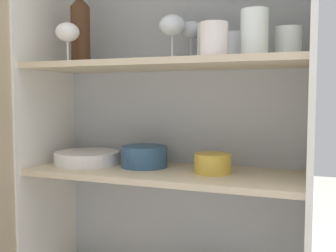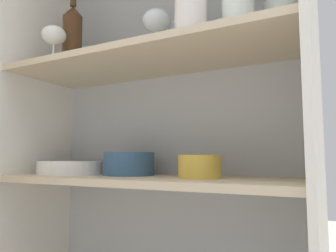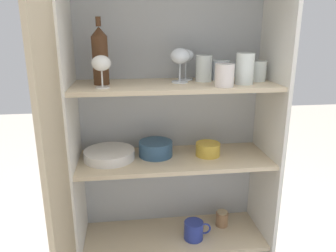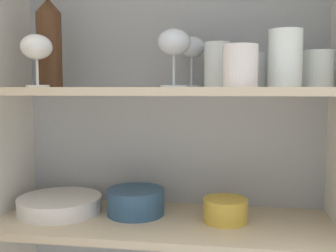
% 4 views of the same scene
% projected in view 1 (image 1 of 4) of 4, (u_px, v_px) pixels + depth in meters
% --- Properties ---
extents(cupboard_back_panel, '(0.95, 0.02, 1.51)m').
position_uv_depth(cupboard_back_panel, '(180.00, 155.00, 1.48)').
color(cupboard_back_panel, '#B2B7BC').
rests_on(cupboard_back_panel, ground_plane).
extents(cupboard_side_left, '(0.02, 0.36, 1.51)m').
position_uv_depth(cupboard_side_left, '(48.00, 155.00, 1.49)').
color(cupboard_side_left, white).
rests_on(cupboard_side_left, ground_plane).
extents(cupboard_side_right, '(0.02, 0.36, 1.51)m').
position_uv_depth(cupboard_side_right, '(310.00, 172.00, 1.16)').
color(cupboard_side_right, white).
rests_on(cupboard_side_right, ground_plane).
extents(shelf_board_middle, '(0.92, 0.33, 0.02)m').
position_uv_depth(shelf_board_middle, '(163.00, 173.00, 1.33)').
color(shelf_board_middle, beige).
extents(shelf_board_upper, '(0.92, 0.33, 0.02)m').
position_uv_depth(shelf_board_upper, '(163.00, 65.00, 1.30)').
color(shelf_board_upper, beige).
extents(tumbler_glass_0, '(0.08, 0.08, 0.14)m').
position_uv_depth(tumbler_glass_0, '(254.00, 33.00, 1.13)').
color(tumbler_glass_0, white).
rests_on(tumbler_glass_0, shelf_board_upper).
extents(tumbler_glass_1, '(0.08, 0.08, 0.12)m').
position_uv_depth(tumbler_glass_1, '(209.00, 43.00, 1.28)').
color(tumbler_glass_1, white).
rests_on(tumbler_glass_1, shelf_board_upper).
extents(tumbler_glass_2, '(0.08, 0.08, 0.09)m').
position_uv_depth(tumbler_glass_2, '(237.00, 47.00, 1.28)').
color(tumbler_glass_2, white).
rests_on(tumbler_glass_2, shelf_board_upper).
extents(tumbler_glass_3, '(0.08, 0.08, 0.10)m').
position_uv_depth(tumbler_glass_3, '(214.00, 40.00, 1.12)').
color(tumbler_glass_3, silver).
rests_on(tumbler_glass_3, shelf_board_upper).
extents(tumbler_glass_4, '(0.08, 0.08, 0.09)m').
position_uv_depth(tumbler_glass_4, '(288.00, 43.00, 1.18)').
color(tumbler_glass_4, white).
rests_on(tumbler_glass_4, shelf_board_upper).
extents(wine_glass_0, '(0.08, 0.08, 0.15)m').
position_uv_depth(wine_glass_0, '(191.00, 33.00, 1.36)').
color(wine_glass_0, white).
rests_on(wine_glass_0, shelf_board_upper).
extents(wine_glass_1, '(0.09, 0.09, 0.16)m').
position_uv_depth(wine_glass_1, '(172.00, 28.00, 1.30)').
color(wine_glass_1, white).
rests_on(wine_glass_1, shelf_board_upper).
extents(wine_glass_2, '(0.08, 0.08, 0.14)m').
position_uv_depth(wine_glass_2, '(68.00, 34.00, 1.33)').
color(wine_glass_2, white).
rests_on(wine_glass_2, shelf_board_upper).
extents(wine_bottle, '(0.07, 0.07, 0.29)m').
position_uv_depth(wine_bottle, '(80.00, 30.00, 1.42)').
color(wine_bottle, '#4C2D19').
rests_on(wine_bottle, shelf_board_upper).
extents(plate_stack_white, '(0.24, 0.24, 0.04)m').
position_uv_depth(plate_stack_white, '(87.00, 158.00, 1.45)').
color(plate_stack_white, white).
rests_on(plate_stack_white, shelf_board_middle).
extents(mixing_bowl_large, '(0.16, 0.16, 0.07)m').
position_uv_depth(mixing_bowl_large, '(144.00, 156.00, 1.39)').
color(mixing_bowl_large, '#33567A').
rests_on(mixing_bowl_large, shelf_board_middle).
extents(serving_bowl_small, '(0.12, 0.12, 0.06)m').
position_uv_depth(serving_bowl_small, '(213.00, 162.00, 1.27)').
color(serving_bowl_small, gold).
rests_on(serving_bowl_small, shelf_board_middle).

